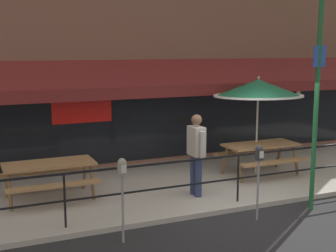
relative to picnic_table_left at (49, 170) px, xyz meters
name	(u,v)px	position (x,y,z in m)	size (l,w,h in m)	color
ground_plane	(245,211)	(3.43, -1.95, -0.71)	(120.00, 120.00, 0.00)	#232326
patio_deck	(199,182)	(3.43, 0.05, -0.66)	(15.00, 4.00, 0.10)	#ADA89E
restaurant_building	(161,5)	(3.43, 2.28, 3.54)	(15.00, 1.60, 8.56)	brown
patio_railing	(238,167)	(3.43, -1.65, 0.09)	(13.84, 0.04, 0.97)	black
picnic_table_left	(49,170)	(0.00, 0.00, 0.00)	(1.80, 1.42, 0.76)	#997047
picnic_table_centre	(261,150)	(5.00, -0.15, 0.00)	(1.80, 1.42, 0.76)	#997047
patio_umbrella_centre	(258,89)	(5.00, 0.03, 1.47)	(2.14, 2.14, 2.38)	#B7B2A8
pedestrian_walking	(196,151)	(2.84, -0.97, 0.35)	(0.25, 0.62, 1.71)	navy
parking_meter_near	(122,175)	(0.76, -2.43, 0.44)	(0.15, 0.16, 1.42)	gray
parking_meter_far	(259,160)	(3.34, -2.46, 0.44)	(0.15, 0.16, 1.42)	gray
street_sign_pole	(316,102)	(4.66, -2.40, 1.43)	(0.28, 0.09, 4.15)	#1E6033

